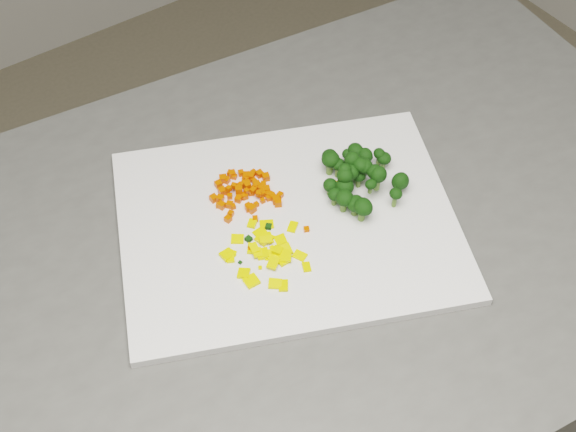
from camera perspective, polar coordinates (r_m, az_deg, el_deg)
counter_block at (r=1.35m, az=2.22°, el=-12.63°), size 1.04×0.79×0.90m
cutting_board at (r=0.96m, az=0.00°, el=-0.59°), size 0.49×0.44×0.01m
carrot_pile at (r=0.97m, az=-3.13°, el=1.85°), size 0.09×0.09×0.02m
pepper_pile at (r=0.92m, az=-1.34°, el=-2.49°), size 0.10×0.10×0.01m
broccoli_pile at (r=0.97m, az=5.02°, el=2.77°), size 0.11×0.11×0.05m
carrot_cube_0 at (r=0.98m, az=-2.63°, el=1.72°), size 0.01×0.01×0.01m
carrot_cube_1 at (r=0.98m, az=-4.16°, el=1.41°), size 0.01×0.01×0.01m
carrot_cube_2 at (r=0.98m, az=-1.40°, el=1.28°), size 0.01×0.01×0.01m
carrot_cube_3 at (r=1.01m, az=-2.47°, el=3.11°), size 0.01×0.01×0.01m
carrot_cube_4 at (r=0.97m, az=-1.82°, el=1.09°), size 0.01×0.01×0.01m
carrot_cube_5 at (r=1.00m, az=-4.58°, el=2.68°), size 0.01×0.01×0.01m
carrot_cube_6 at (r=1.00m, az=-2.03°, el=3.01°), size 0.01×0.01×0.01m
carrot_cube_7 at (r=0.99m, az=-4.98°, el=2.26°), size 0.01×0.01×0.01m
carrot_cube_8 at (r=1.00m, az=-2.97°, el=2.87°), size 0.01×0.01×0.01m
carrot_cube_9 at (r=0.98m, az=-3.87°, el=2.16°), size 0.01×0.01×0.01m
carrot_cube_10 at (r=0.99m, az=-4.42°, el=1.75°), size 0.01×0.01×0.01m
carrot_cube_11 at (r=0.98m, az=-3.10°, el=1.43°), size 0.01×0.01×0.01m
carrot_cube_12 at (r=0.99m, az=-2.06°, el=2.15°), size 0.01×0.01×0.01m
carrot_cube_13 at (r=1.01m, az=-4.12°, el=3.05°), size 0.01×0.01×0.01m
carrot_cube_14 at (r=0.97m, az=-4.97°, el=0.76°), size 0.01×0.01×0.01m
carrot_cube_15 at (r=0.97m, az=-4.18°, el=0.81°), size 0.01×0.01×0.01m
carrot_cube_16 at (r=0.97m, az=-2.82°, el=0.59°), size 0.01×0.01×0.01m
carrot_cube_17 at (r=0.96m, az=-4.10°, el=0.17°), size 0.01×0.01×0.01m
carrot_cube_18 at (r=1.00m, az=-2.97°, el=2.71°), size 0.01×0.01×0.01m
carrot_cube_19 at (r=0.98m, az=-3.13°, el=1.48°), size 0.01×0.01×0.01m
carrot_cube_20 at (r=1.00m, az=-3.10°, el=2.67°), size 0.01×0.01×0.01m
carrot_cube_21 at (r=0.97m, az=-3.93°, el=0.68°), size 0.01×0.01×0.01m
carrot_cube_22 at (r=1.00m, az=-4.64°, el=2.65°), size 0.01×0.01×0.01m
carrot_cube_23 at (r=0.96m, az=-2.35°, el=-0.20°), size 0.01×0.01×0.01m
carrot_cube_24 at (r=0.96m, az=-2.60°, el=0.52°), size 0.01×0.01×0.01m
carrot_cube_25 at (r=0.99m, az=-1.89°, el=1.99°), size 0.01×0.01×0.01m
carrot_cube_26 at (r=1.00m, az=-3.99°, el=3.00°), size 0.01×0.01×0.01m
carrot_cube_27 at (r=0.99m, az=-3.13°, el=2.24°), size 0.01×0.01×0.01m
carrot_cube_28 at (r=0.99m, az=-2.25°, el=2.20°), size 0.01×0.01×0.01m
carrot_cube_29 at (r=0.98m, az=-1.55°, el=1.88°), size 0.01×0.01×0.01m
carrot_cube_30 at (r=0.99m, az=-1.75°, el=2.28°), size 0.01×0.01×0.01m
carrot_cube_31 at (r=0.98m, az=-2.51°, el=1.82°), size 0.01×0.01×0.01m
carrot_cube_32 at (r=0.98m, az=-1.88°, el=1.60°), size 0.01×0.01×0.01m
carrot_cube_33 at (r=0.98m, az=-1.38°, el=1.55°), size 0.01×0.01×0.01m
carrot_cube_34 at (r=0.98m, az=-1.36°, el=1.55°), size 0.01×0.01×0.01m
carrot_cube_35 at (r=0.99m, az=-3.43°, el=2.20°), size 0.01×0.01×0.01m
carrot_cube_36 at (r=0.98m, az=-1.88°, el=1.67°), size 0.01×0.01×0.01m
carrot_cube_37 at (r=0.98m, az=-3.43°, el=1.51°), size 0.01×0.01×0.01m
carrot_cube_38 at (r=0.97m, az=-2.27°, el=0.83°), size 0.01×0.01×0.01m
carrot_cube_39 at (r=0.98m, az=-4.69°, el=1.77°), size 0.01×0.01×0.01m
carrot_cube_40 at (r=0.98m, az=-4.24°, el=1.96°), size 0.01×0.01×0.01m
carrot_cube_41 at (r=0.97m, az=-4.75°, el=0.75°), size 0.01×0.01×0.01m
carrot_cube_42 at (r=0.98m, az=-2.91°, el=2.20°), size 0.01×0.01×0.01m
carrot_cube_43 at (r=0.98m, az=-3.56°, el=1.21°), size 0.01×0.01×0.01m
carrot_cube_44 at (r=1.01m, az=-3.36°, el=3.07°), size 0.01×0.01×0.01m
carrot_cube_45 at (r=0.98m, az=-3.11°, el=1.34°), size 0.01×0.01×0.01m
carrot_cube_46 at (r=0.98m, az=-0.57°, el=1.50°), size 0.01×0.01×0.01m
carrot_cube_47 at (r=0.99m, az=-3.81°, el=2.12°), size 0.01×0.01×0.01m
carrot_cube_48 at (r=0.98m, az=-3.51°, el=1.89°), size 0.01×0.01×0.01m
carrot_cube_49 at (r=1.00m, az=-3.84°, el=2.80°), size 0.01×0.01×0.01m
carrot_cube_50 at (r=0.98m, az=-2.97°, el=1.79°), size 0.01×0.01×0.01m
carrot_cube_51 at (r=0.98m, az=-4.84°, el=1.23°), size 0.01×0.01×0.01m
carrot_cube_52 at (r=1.00m, az=-1.59°, el=2.79°), size 0.01×0.01×0.01m
carrot_cube_53 at (r=0.99m, az=-1.54°, el=1.85°), size 0.01×0.01×0.01m
carrot_cube_54 at (r=0.98m, az=-2.96°, el=2.27°), size 0.01×0.01×0.01m
carrot_cube_55 at (r=1.00m, az=-2.67°, el=2.83°), size 0.01×0.01×0.01m
carrot_cube_56 at (r=0.99m, az=-2.39°, el=1.99°), size 0.01×0.01×0.01m
carrot_cube_57 at (r=0.97m, az=-2.11°, el=1.60°), size 0.01×0.01×0.01m
carrot_cube_58 at (r=0.97m, az=-0.71°, el=0.95°), size 0.01×0.01×0.01m
carrot_cube_59 at (r=1.00m, az=-2.44°, el=2.52°), size 0.01×0.01×0.01m
carrot_cube_60 at (r=0.99m, az=-3.52°, el=1.86°), size 0.01×0.01×0.01m
carrot_cube_61 at (r=0.96m, az=-4.29°, el=-0.21°), size 0.01×0.01×0.01m
carrot_cube_62 at (r=0.98m, az=-5.31°, el=1.26°), size 0.01×0.01×0.01m
carrot_cube_63 at (r=0.97m, az=-2.85°, el=0.76°), size 0.01×0.01×0.01m
carrot_cube_64 at (r=0.97m, az=-0.85°, el=1.15°), size 0.01×0.01×0.01m
carrot_cube_65 at (r=0.98m, az=-1.10°, el=1.40°), size 0.01×0.01×0.01m
carrot_cube_66 at (r=0.99m, az=-2.94°, el=2.38°), size 0.01×0.01×0.01m
carrot_cube_67 at (r=1.00m, az=-4.39°, el=2.56°), size 0.01×0.01×0.01m
pepper_chunk_0 at (r=0.91m, az=-1.06°, el=-3.36°), size 0.02×0.02×0.00m
pepper_chunk_1 at (r=0.95m, az=0.33°, el=-0.79°), size 0.02×0.02×0.01m
pepper_chunk_2 at (r=0.93m, az=-0.28°, el=-2.48°), size 0.02×0.02×0.01m
pepper_chunk_3 at (r=0.95m, az=-2.56°, el=-0.54°), size 0.02×0.02×0.01m
pepper_chunk_4 at (r=0.92m, az=-4.11°, el=-3.00°), size 0.01×0.02×0.01m
pepper_chunk_5 at (r=0.94m, az=-0.53°, el=-1.71°), size 0.02×0.02×0.01m
pepper_chunk_6 at (r=0.94m, az=-1.78°, el=-1.65°), size 0.02×0.02×0.01m
pepper_chunk_7 at (r=0.92m, az=-2.19°, el=-2.61°), size 0.01×0.02×0.01m
pepper_chunk_8 at (r=0.92m, az=-1.80°, el=-2.69°), size 0.02×0.02×0.01m
pepper_chunk_9 at (r=0.92m, az=-0.76°, el=-2.42°), size 0.02×0.02×0.00m
pepper_chunk_10 at (r=0.93m, az=-2.60°, el=-2.32°), size 0.02×0.02×0.00m
pepper_chunk_11 at (r=0.91m, az=-3.16°, el=-4.09°), size 0.02×0.02×0.01m
pepper_chunk_12 at (r=0.92m, az=0.85°, el=-2.84°), size 0.02×0.02×0.00m
pepper_chunk_13 at (r=0.92m, az=-1.24°, el=-2.77°), size 0.02×0.02×0.01m
pepper_chunk_14 at (r=0.90m, az=-0.33°, el=-4.96°), size 0.02×0.02×0.01m
pepper_chunk_15 at (r=0.90m, az=-0.92°, el=-4.84°), size 0.02×0.02×0.01m
pepper_chunk_16 at (r=0.95m, az=-1.53°, el=-0.60°), size 0.02×0.02×0.00m
pepper_chunk_17 at (r=0.94m, az=-1.99°, el=-1.21°), size 0.02×0.01×0.01m
pepper_chunk_18 at (r=0.94m, az=-1.47°, el=-1.58°), size 0.02×0.02×0.01m
pepper_chunk_19 at (r=0.93m, az=-4.12°, el=-2.63°), size 0.02×0.02×0.01m
pepper_chunk_20 at (r=0.94m, az=-1.52°, el=-1.53°), size 0.02×0.02×0.01m
pepper_chunk_21 at (r=0.92m, az=-0.37°, el=-3.18°), size 0.01×0.01×0.00m
pepper_chunk_22 at (r=0.92m, az=-2.41°, el=-2.30°), size 0.01×0.02×0.01m
pepper_chunk_23 at (r=0.91m, az=1.32°, el=-3.64°), size 0.01×0.02×0.00m
pepper_chunk_24 at (r=0.92m, az=-4.33°, el=-2.76°), size 0.02×0.02×0.01m
pepper_chunk_25 at (r=0.93m, az=-1.58°, el=-1.70°), size 0.02×0.02×0.01m
pepper_chunk_26 at (r=0.94m, az=-3.62°, el=-1.65°), size 0.02×0.02×0.00m
pepper_chunk_27 at (r=0.92m, az=-1.02°, el=-3.02°), size 0.02×0.01×0.00m
pepper_chunk_28 at (r=0.92m, az=-0.19°, el=-2.86°), size 0.02×0.02×0.01m
pepper_chunk_29 at (r=0.90m, az=-2.62°, el=-4.65°), size 0.02×0.02×0.01m
broccoli_floret_0 at (r=0.96m, az=3.98°, el=1.01°), size 0.03×0.03×0.03m
broccoli_floret_1 at (r=0.99m, az=7.92°, el=2.26°), size 0.03×0.03×0.03m
broccoli_floret_2 at (r=1.01m, az=6.78°, el=3.87°), size 0.02×0.02×0.02m
broccoli_floret_3 at (r=0.98m, az=2.97°, el=2.02°), size 0.02×0.02×0.02m
broccoli_floret_4 at (r=0.97m, az=4.01°, el=2.63°), size 0.03×0.03×0.03m
broccoli_floret_5 at (r=0.98m, az=4.13°, el=1.96°), size 0.02×0.02×0.02m
broccoli_floret_6 at (r=1.01m, az=4.21°, el=4.19°), size 0.02×0.02×0.02m
broccoli_floret_7 at (r=0.97m, az=7.60°, el=1.26°), size 0.02×0.02×0.03m
broccoli_floret_8 at (r=1.01m, az=4.77°, el=4.36°), size 0.03×0.03×0.03m
broccoli_floret_9 at (r=0.95m, az=5.28°, el=0.38°), size 0.03×0.03×0.03m
broccoli_floret_10 at (r=0.98m, az=4.53°, el=3.69°), size 0.03×0.03×0.03m
broccoli_floret_11 at (r=0.97m, az=4.02°, el=2.99°), size 0.02×0.02×0.03m
broccoli_floret_12 at (r=0.96m, az=4.79°, el=0.68°), size 0.03×0.03×0.03m
broccoli_floret_13 at (r=1.01m, az=6.45°, el=4.09°), size 0.02×0.02×0.03m
broccoli_floret_14 at (r=0.98m, az=5.39°, el=3.27°), size 0.03×0.03×0.03m
broccoli_floret_15 at (r=0.96m, az=5.87°, el=2.08°), size 0.02×0.02×0.02m
broccoli_floret_16 at (r=0.97m, az=3.99°, el=1.94°), size 0.03×0.03×0.03m
broccoli_floret_17 at (r=1.01m, az=5.44°, el=4.02°), size 0.03×0.03×0.03m
broccoli_floret_18 at (r=0.99m, az=4.36°, el=2.80°), size 0.03×0.03×0.02m
broccoli_floret_19 at (r=1.00m, az=2.99°, el=3.73°), size 0.03×0.03×0.03m
broccoli_floret_20 at (r=0.99m, az=5.08°, el=3.11°), size 0.03×0.03×0.03m
broccoli_floret_21 at (r=0.98m, az=4.42°, el=2.94°), size 0.03×0.03×0.03m
broccoli_floret_22 at (r=1.00m, az=3.55°, el=3.39°), size 0.02×0.02×0.03m
broccoli_floret_23 at (r=0.98m, az=5.12°, el=3.38°), size 0.03×0.03×0.03m
broccoli_floret_24 at (r=0.97m, az=6.37°, el=2.60°), size 0.03×0.03×0.03m
broccoli_floret_25 at (r=0.99m, az=5.05°, el=2.61°), size 0.02×0.02×0.02m
broccoli_floret_26 at (r=1.01m, az=2.93°, el=4.01°), size 0.03×0.03×0.03m
broccoli_floret_27 at (r=0.97m, az=6.11°, el=2.85°), size 0.03×0.03×0.03m
broccoli_floret_28 at (r=0.97m, az=3.30°, el=1.32°), size 0.02×0.02×0.02m
stray_bit_0 at (r=0.93m, az=-1.13°, el=-2.28°), size 0.01×0.01×0.00m
stray_bit_1 at (r=0.94m, az=-2.82°, el=-1.64°), size 0.01×0.01×0.00m
stray_bit_2 at (r=0.92m, az=-3.42°, el=-3.31°), size 0.00×0.00×0.00m
stray_bit_3 at (r=0.95m, az=1.33°, el=-0.94°), size 0.01×0.01×0.00m
stray_bit_4 at (r=0.91m, az=-2.00°, el=-3.69°), size 0.01×0.01×0.00m
stray_bit_5 at (r=0.99m, az=3.31°, el=2.32°), size 0.01×0.01×0.00m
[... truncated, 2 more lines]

